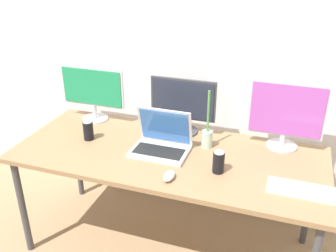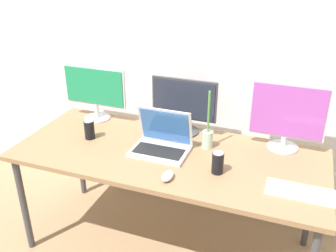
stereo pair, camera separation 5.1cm
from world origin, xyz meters
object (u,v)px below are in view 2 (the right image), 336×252
monitor_left (95,90)px  laptop_silver (162,141)px  work_desk (168,160)px  mouse_by_keyboard (168,176)px  bamboo_vase (207,137)px  monitor_right (287,115)px  monitor_center (184,105)px  soda_can_by_laptop (90,129)px  keyboard_main (306,193)px  soda_can_near_keyboard (218,163)px

monitor_left → laptop_silver: bearing=-24.0°
work_desk → mouse_by_keyboard: 0.30m
laptop_silver → bamboo_vase: bearing=27.6°
monitor_right → monitor_left: bearing=-179.3°
monitor_left → bamboo_vase: 0.89m
monitor_right → laptop_silver: size_ratio=1.32×
work_desk → monitor_center: monitor_center is taller
work_desk → monitor_right: monitor_right is taller
monitor_right → soda_can_by_laptop: size_ratio=3.58×
soda_can_by_laptop → laptop_silver: bearing=1.5°
keyboard_main → laptop_silver: bearing=168.5°
monitor_center → mouse_by_keyboard: bearing=-80.6°
soda_can_by_laptop → bamboo_vase: (0.75, 0.15, 0.01)m
monitor_left → monitor_center: (0.66, 0.01, -0.02)m
work_desk → monitor_left: monitor_left is taller
mouse_by_keyboard → monitor_left: bearing=145.1°
keyboard_main → monitor_center: bearing=150.4°
laptop_silver → soda_can_near_keyboard: laptop_silver is taller
monitor_left → laptop_silver: size_ratio=1.38×
monitor_right → keyboard_main: monitor_right is taller
soda_can_by_laptop → bamboo_vase: size_ratio=0.34×
bamboo_vase → soda_can_by_laptop: bearing=-169.1°
monitor_right → laptop_silver: (-0.70, -0.29, -0.16)m
laptop_silver → bamboo_vase: 0.28m
monitor_center → laptop_silver: 0.32m
monitor_right → bamboo_vase: monitor_right is taller
monitor_left → bamboo_vase: bearing=-9.2°
work_desk → monitor_center: (0.00, 0.30, 0.26)m
work_desk → laptop_silver: laptop_silver is taller
monitor_right → mouse_by_keyboard: (-0.55, -0.58, -0.20)m
monitor_center → monitor_right: monitor_right is taller
monitor_left → soda_can_near_keyboard: monitor_left is taller
laptop_silver → work_desk: bearing=-19.0°
work_desk → monitor_center: 0.39m
work_desk → soda_can_near_keyboard: 0.37m
soda_can_by_laptop → bamboo_vase: 0.76m
work_desk → monitor_left: size_ratio=4.00×
keyboard_main → soda_can_near_keyboard: soda_can_near_keyboard is taller
work_desk → soda_can_by_laptop: soda_can_by_laptop is taller
monitor_center → laptop_silver: size_ratio=1.28×
monitor_left → bamboo_vase: size_ratio=1.26×
monitor_right → keyboard_main: (0.15, -0.47, -0.21)m
laptop_silver → soda_can_by_laptop: laptop_silver is taller
soda_can_near_keyboard → soda_can_by_laptop: (-0.88, 0.12, 0.00)m
monitor_left → monitor_right: size_ratio=1.05×
work_desk → laptop_silver: 0.13m
soda_can_by_laptop → soda_can_near_keyboard: bearing=-7.5°
bamboo_vase → monitor_left: bearing=170.8°
monitor_left → monitor_center: monitor_left is taller
keyboard_main → monitor_left: bearing=163.2°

